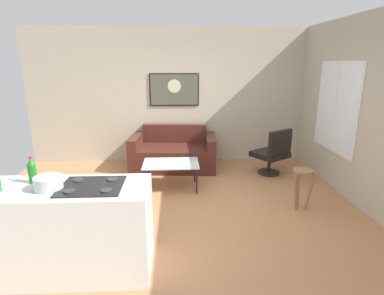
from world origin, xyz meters
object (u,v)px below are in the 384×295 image
object	(u,v)px
couch	(174,154)
soda_bottle_2	(32,171)
armchair	(273,153)
wall_painting	(174,90)
coffee_table	(171,165)
bar_stool	(302,180)
mixing_bowl	(48,183)

from	to	relation	value
couch	soda_bottle_2	bearing A→B (deg)	-114.11
armchair	wall_painting	size ratio (longest dim) A/B	0.87
coffee_table	bar_stool	size ratio (longest dim) A/B	1.52
couch	armchair	world-z (taller)	armchair
couch	armchair	bearing A→B (deg)	-15.34
couch	armchair	xyz separation A→B (m)	(1.90, -0.52, 0.15)
couch	armchair	distance (m)	1.97
coffee_table	soda_bottle_2	size ratio (longest dim) A/B	3.41
wall_painting	bar_stool	bearing A→B (deg)	-52.86
couch	bar_stool	xyz separation A→B (m)	(1.88, -1.96, 0.17)
coffee_table	wall_painting	world-z (taller)	wall_painting
coffee_table	armchair	bearing A→B (deg)	15.89
mixing_bowl	wall_painting	size ratio (longest dim) A/B	0.25
armchair	mixing_bowl	xyz separation A→B (m)	(-3.05, -2.73, 0.55)
armchair	bar_stool	xyz separation A→B (m)	(-0.02, -1.44, 0.02)
couch	coffee_table	world-z (taller)	couch
armchair	wall_painting	world-z (taller)	wall_painting
mixing_bowl	wall_painting	world-z (taller)	wall_painting
wall_painting	armchair	bearing A→B (deg)	-28.06
soda_bottle_2	armchair	bearing A→B (deg)	37.89
couch	soda_bottle_2	distance (m)	3.44
couch	mixing_bowl	size ratio (longest dim) A/B	6.69
soda_bottle_2	mixing_bowl	xyz separation A→B (m)	(0.22, -0.18, -0.06)
couch	wall_painting	size ratio (longest dim) A/B	1.70
armchair	soda_bottle_2	bearing A→B (deg)	-142.11
bar_stool	armchair	bearing A→B (deg)	89.21
coffee_table	mixing_bowl	xyz separation A→B (m)	(-1.11, -2.18, 0.58)
bar_stool	mixing_bowl	world-z (taller)	mixing_bowl
coffee_table	soda_bottle_2	world-z (taller)	soda_bottle_2
coffee_table	mixing_bowl	size ratio (longest dim) A/B	3.58
soda_bottle_2	mixing_bowl	world-z (taller)	soda_bottle_2
armchair	soda_bottle_2	world-z (taller)	soda_bottle_2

